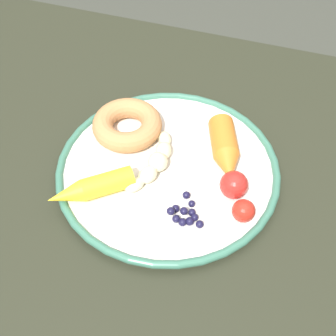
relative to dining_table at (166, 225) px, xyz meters
name	(u,v)px	position (x,y,z in m)	size (l,w,h in m)	color
dining_table	(166,225)	(0.00, 0.00, 0.00)	(1.29, 0.85, 0.72)	#272A1D
plate	(168,169)	(-0.01, 0.04, 0.09)	(0.34, 0.34, 0.02)	silver
banana	(155,162)	(-0.03, 0.04, 0.10)	(0.05, 0.14, 0.03)	beige
carrot_orange	(225,150)	(0.07, 0.09, 0.11)	(0.08, 0.12, 0.04)	orange
carrot_yellow	(91,188)	(-0.10, -0.04, 0.10)	(0.12, 0.10, 0.03)	yellow
donut	(127,125)	(-0.10, 0.10, 0.11)	(0.11, 0.11, 0.03)	tan
blueberry_pile	(185,214)	(0.04, -0.03, 0.10)	(0.05, 0.05, 0.02)	#191638
tomato_near	(234,185)	(0.09, 0.03, 0.11)	(0.04, 0.04, 0.04)	red
tomato_mid	(244,211)	(0.12, -0.01, 0.11)	(0.03, 0.03, 0.03)	red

